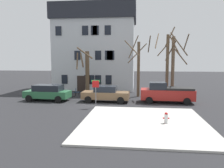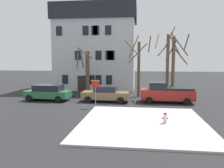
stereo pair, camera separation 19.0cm
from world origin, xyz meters
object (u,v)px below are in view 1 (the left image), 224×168
pickup_truck_red (167,93)px  building_main (96,48)px  tree_bare_end (174,63)px  tree_bare_mid (138,65)px  car_green_wagon (48,92)px  tree_bare_far (167,64)px  car_brown_sedan (106,94)px  fire_hydrant (166,117)px  street_sign_pole (96,88)px  tree_bare_near (86,71)px  bicycle_leaning (77,94)px

pickup_truck_red → building_main: bearing=132.1°
tree_bare_end → pickup_truck_red: size_ratio=1.52×
tree_bare_mid → car_green_wagon: 10.40m
car_green_wagon → tree_bare_far: bearing=13.0°
building_main → tree_bare_end: building_main is taller
car_brown_sedan → tree_bare_mid: bearing=48.7°
tree_bare_end → car_brown_sedan: size_ratio=1.66×
fire_hydrant → street_sign_pole: size_ratio=0.29×
pickup_truck_red → tree_bare_near: bearing=156.9°
tree_bare_near → car_green_wagon: size_ratio=1.21×
tree_bare_mid → street_sign_pole: tree_bare_mid is taller
fire_hydrant → bicycle_leaning: 13.00m
tree_bare_near → car_green_wagon: (-3.16, -4.18, -2.01)m
car_green_wagon → pickup_truck_red: pickup_truck_red is taller
car_brown_sedan → bicycle_leaning: bearing=147.2°
building_main → car_green_wagon: (-3.18, -10.28, -5.12)m
tree_bare_end → pickup_truck_red: tree_bare_end is taller
tree_bare_far → car_green_wagon: (-12.40, -2.87, -2.86)m
car_brown_sedan → street_sign_pole: street_sign_pole is taller
tree_bare_far → car_green_wagon: 13.05m
car_green_wagon → bicycle_leaning: 3.43m
pickup_truck_red → fire_hydrant: (-1.00, -7.73, -0.49)m
tree_bare_end → car_brown_sedan: tree_bare_end is taller
tree_bare_near → bicycle_leaning: size_ratio=3.30×
tree_bare_far → car_brown_sedan: (-6.32, -2.87, -2.91)m
car_green_wagon → car_brown_sedan: car_green_wagon is taller
tree_bare_end → fire_hydrant: size_ratio=11.16×
bicycle_leaning → car_brown_sedan: bearing=-32.8°
tree_bare_end → bicycle_leaning: 11.32m
tree_bare_near → tree_bare_mid: bearing=-4.5°
building_main → fire_hydrant: 20.13m
pickup_truck_red → tree_bare_mid: bearing=130.0°
tree_bare_far → fire_hydrant: tree_bare_far is taller
tree_bare_near → car_brown_sedan: bearing=-55.1°
building_main → fire_hydrant: building_main is taller
tree_bare_mid → fire_hydrant: bearing=-80.8°
tree_bare_near → tree_bare_far: bearing=-8.1°
tree_bare_near → street_sign_pole: (2.42, -6.89, -1.15)m
tree_bare_far → tree_bare_end: bearing=24.1°
tree_bare_mid → street_sign_pole: bearing=-120.4°
tree_bare_near → tree_bare_end: size_ratio=0.72×
tree_bare_mid → fire_hydrant: size_ratio=9.98×
fire_hydrant → street_sign_pole: 7.37m
street_sign_pole → tree_bare_end: bearing=37.9°
car_green_wagon → street_sign_pole: street_sign_pole is taller
building_main → tree_bare_far: bearing=-38.8°
tree_bare_near → tree_bare_end: tree_bare_end is taller
tree_bare_near → tree_bare_end: 10.15m
building_main → fire_hydrant: bearing=-65.8°
building_main → fire_hydrant: (7.95, -17.66, -5.49)m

